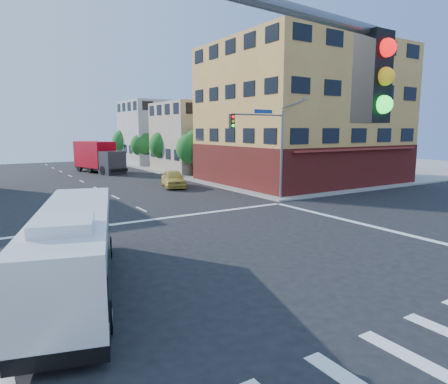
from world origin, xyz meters
TOP-DOWN VIEW (x-y plane):
  - ground at (0.00, 0.00)m, footprint 120.00×120.00m
  - sidewalk_ne at (35.00, 35.00)m, footprint 50.00×50.00m
  - corner_building_ne at (19.99, 18.48)m, footprint 18.10×15.44m
  - building_east_near at (16.98, 33.98)m, footprint 12.06×10.06m
  - building_east_far at (16.98, 47.98)m, footprint 12.06×10.06m
  - signal_mast_ne at (9.08, 10.62)m, footprint 7.91×1.13m
  - signal_mast_sw at (-9.08, -10.64)m, footprint 7.91×1.01m
  - street_tree_a at (11.90, 27.92)m, footprint 3.60×3.60m
  - street_tree_b at (11.90, 35.92)m, footprint 3.80×3.80m
  - street_tree_c at (11.90, 43.92)m, footprint 3.40×3.40m
  - street_tree_d at (11.90, 51.92)m, footprint 4.00×4.00m
  - transit_bus at (-7.00, 0.52)m, footprint 5.17×10.81m
  - box_truck at (4.05, 38.99)m, footprint 4.73×9.23m
  - parked_car at (6.51, 21.65)m, footprint 3.30×5.27m

SIDE VIEW (x-z plane):
  - ground at x=0.00m, z-range 0.00..0.00m
  - sidewalk_ne at x=35.00m, z-range 0.00..0.15m
  - parked_car at x=6.51m, z-range 0.00..1.67m
  - transit_bus at x=-7.00m, z-range -0.03..3.11m
  - box_truck at x=4.05m, z-range -0.06..3.93m
  - street_tree_c at x=11.90m, z-range 0.82..6.11m
  - street_tree_a at x=11.90m, z-range 0.83..6.35m
  - street_tree_b at x=11.90m, z-range 0.85..6.65m
  - street_tree_d at x=11.90m, z-range 0.87..6.90m
  - building_east_near at x=16.98m, z-range 0.01..9.01m
  - signal_mast_ne at x=9.08m, z-range 0.95..9.02m
  - signal_mast_sw at x=-9.08m, z-range 0.95..9.02m
  - building_east_far at x=16.98m, z-range 0.01..10.01m
  - corner_building_ne at x=19.99m, z-range -1.11..12.89m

